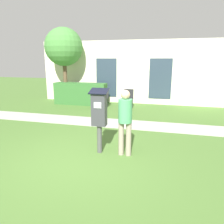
{
  "coord_description": "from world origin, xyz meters",
  "views": [
    {
      "loc": [
        1.85,
        -4.22,
        2.26
      ],
      "look_at": [
        0.59,
        0.6,
        1.05
      ],
      "focal_mm": 35.0,
      "sensor_mm": 36.0,
      "label": 1
    }
  ],
  "objects_px": {
    "parking_meter": "(99,113)",
    "person_standing": "(125,118)",
    "outdoor_chair_left": "(104,96)",
    "outdoor_chair_middle": "(128,97)"
  },
  "relations": [
    {
      "from": "outdoor_chair_left",
      "to": "person_standing",
      "type": "bearing_deg",
      "value": -86.61
    },
    {
      "from": "parking_meter",
      "to": "outdoor_chair_left",
      "type": "relative_size",
      "value": 1.77
    },
    {
      "from": "person_standing",
      "to": "parking_meter",
      "type": "bearing_deg",
      "value": 162.08
    },
    {
      "from": "parking_meter",
      "to": "outdoor_chair_left",
      "type": "xyz_separation_m",
      "value": [
        -1.44,
        5.09,
        -0.49
      ]
    },
    {
      "from": "person_standing",
      "to": "outdoor_chair_middle",
      "type": "relative_size",
      "value": 1.76
    },
    {
      "from": "person_standing",
      "to": "outdoor_chair_left",
      "type": "bearing_deg",
      "value": 93.42
    },
    {
      "from": "outdoor_chair_middle",
      "to": "person_standing",
      "type": "bearing_deg",
      "value": -67.95
    },
    {
      "from": "person_standing",
      "to": "outdoor_chair_left",
      "type": "xyz_separation_m",
      "value": [
        -2.07,
        5.08,
        -0.4
      ]
    },
    {
      "from": "parking_meter",
      "to": "person_standing",
      "type": "distance_m",
      "value": 0.64
    },
    {
      "from": "outdoor_chair_middle",
      "to": "outdoor_chair_left",
      "type": "bearing_deg",
      "value": -166.07
    }
  ]
}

